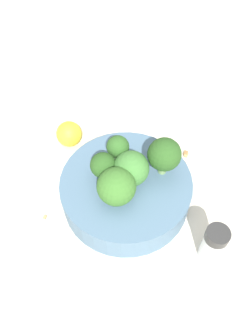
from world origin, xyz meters
name	(u,v)px	position (x,y,z in m)	size (l,w,h in m)	color
ground_plane	(126,198)	(0.00, 0.00, 0.00)	(3.00, 3.00, 0.00)	beige
bowl	(126,190)	(0.00, 0.00, 0.02)	(0.19, 0.19, 0.05)	slate
broccoli_floret_0	(116,187)	(0.02, 0.02, 0.07)	(0.05, 0.05, 0.05)	#8EB770
broccoli_floret_1	(131,169)	(-0.01, 0.00, 0.07)	(0.05, 0.05, 0.05)	#7A9E5B
broccoli_floret_2	(121,147)	(0.00, -0.04, 0.08)	(0.03, 0.03, 0.05)	#84AD66
broccoli_floret_3	(103,166)	(0.03, -0.02, 0.07)	(0.04, 0.04, 0.05)	#8EB770
broccoli_floret_4	(164,154)	(-0.06, 0.00, 0.09)	(0.05, 0.05, 0.06)	#7A9E5B
pepper_shaker	(213,244)	(-0.08, 0.12, 0.03)	(0.03, 0.03, 0.07)	silver
lemon_wedge	(69,134)	(0.06, -0.14, 0.02)	(0.04, 0.04, 0.04)	yellow
almond_crumb_0	(186,152)	(-0.12, -0.05, 0.00)	(0.01, 0.01, 0.01)	olive
almond_crumb_1	(45,217)	(0.12, -0.01, 0.00)	(0.01, 0.00, 0.01)	tan
almond_crumb_2	(184,163)	(-0.11, -0.03, 0.00)	(0.01, 0.00, 0.01)	olive
almond_crumb_3	(186,154)	(-0.12, -0.05, 0.00)	(0.01, 0.01, 0.01)	tan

